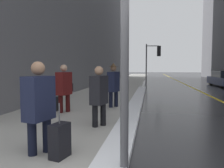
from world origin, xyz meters
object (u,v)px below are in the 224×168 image
pedestrian_nearside (64,86)px  pedestrian_in_fedora (114,83)px  rolling_suitcase (60,141)px  pedestrian_with_shoulder_bag (39,103)px  traffic_light_near (154,56)px  pedestrian_in_glasses (99,93)px

pedestrian_nearside → pedestrian_in_fedora: pedestrian_in_fedora is taller
rolling_suitcase → pedestrian_with_shoulder_bag: bearing=-92.1°
pedestrian_nearside → rolling_suitcase: size_ratio=1.74×
rolling_suitcase → traffic_light_near: bearing=-172.3°
pedestrian_in_fedora → rolling_suitcase: size_ratio=1.83×
pedestrian_with_shoulder_bag → rolling_suitcase: (0.42, -0.12, -0.61)m
pedestrian_in_glasses → pedestrian_in_fedora: (-0.10, 2.85, 0.07)m
traffic_light_near → pedestrian_in_fedora: 11.65m
traffic_light_near → pedestrian_nearside: bearing=-113.3°
pedestrian_in_glasses → pedestrian_nearside: size_ratio=0.96×
pedestrian_in_glasses → traffic_light_near: bearing=-172.5°
pedestrian_nearside → pedestrian_in_glasses: bearing=59.6°
pedestrian_with_shoulder_bag → rolling_suitcase: size_ratio=1.74×
traffic_light_near → pedestrian_in_fedora: size_ratio=2.09×
rolling_suitcase → pedestrian_in_glasses: bearing=-171.3°
traffic_light_near → pedestrian_in_glasses: size_ratio=2.30×
traffic_light_near → pedestrian_with_shoulder_bag: (-2.23, -16.22, -1.71)m
pedestrian_in_glasses → rolling_suitcase: pedestrian_in_glasses is taller
pedestrian_in_glasses → pedestrian_in_fedora: bearing=-164.0°
pedestrian_with_shoulder_bag → pedestrian_in_glasses: (0.62, 1.96, -0.04)m
pedestrian_in_fedora → traffic_light_near: bearing=-174.6°
rolling_suitcase → pedestrian_in_fedora: bearing=-167.1°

